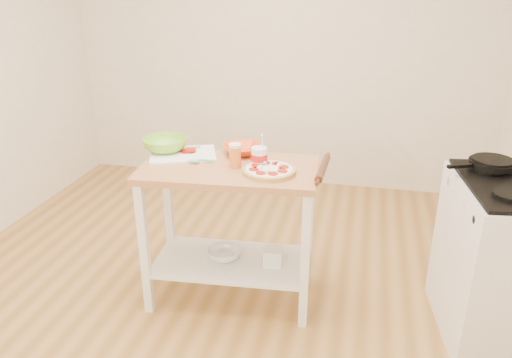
{
  "coord_description": "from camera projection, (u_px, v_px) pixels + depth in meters",
  "views": [
    {
      "loc": [
        0.83,
        -2.41,
        1.95
      ],
      "look_at": [
        0.22,
        0.25,
        0.82
      ],
      "focal_mm": 35.0,
      "sensor_mm": 36.0,
      "label": 1
    }
  ],
  "objects": [
    {
      "name": "beer_pint",
      "position": [
        235.0,
        156.0,
        2.89
      ],
      "size": [
        0.07,
        0.07,
        0.14
      ],
      "color": "orange",
      "rests_on": "prep_island"
    },
    {
      "name": "room_shell",
      "position": [
        203.0,
        99.0,
        2.57
      ],
      "size": [
        4.04,
        4.54,
        2.74
      ],
      "color": "#B88343",
      "rests_on": "ground"
    },
    {
      "name": "spatula",
      "position": [
        201.0,
        160.0,
        2.98
      ],
      "size": [
        0.15,
        0.05,
        0.01
      ],
      "rotation": [
        0.0,
        0.0,
        0.03
      ],
      "color": "#52CDB9",
      "rests_on": "cutting_board"
    },
    {
      "name": "orange_bowl",
      "position": [
        243.0,
        150.0,
        3.12
      ],
      "size": [
        0.32,
        0.32,
        0.06
      ],
      "primitive_type": "imported",
      "rotation": [
        0.0,
        0.0,
        0.49
      ],
      "color": "#E24515",
      "rests_on": "prep_island"
    },
    {
      "name": "shelf_glass_bowl",
      "position": [
        224.0,
        254.0,
        3.18
      ],
      "size": [
        0.26,
        0.26,
        0.07
      ],
      "primitive_type": "imported",
      "rotation": [
        0.0,
        0.0,
        0.23
      ],
      "color": "silver",
      "rests_on": "prep_island"
    },
    {
      "name": "prep_island",
      "position": [
        230.0,
        206.0,
        3.03
      ],
      "size": [
        1.08,
        0.65,
        0.9
      ],
      "rotation": [
        0.0,
        0.0,
        0.08
      ],
      "color": "#B4784A",
      "rests_on": "ground"
    },
    {
      "name": "yogurt_tub",
      "position": [
        259.0,
        157.0,
        2.91
      ],
      "size": [
        0.1,
        0.1,
        0.2
      ],
      "color": "white",
      "rests_on": "prep_island"
    },
    {
      "name": "pizza",
      "position": [
        269.0,
        170.0,
        2.83
      ],
      "size": [
        0.31,
        0.31,
        0.05
      ],
      "rotation": [
        0.0,
        0.0,
        0.18
      ],
      "color": "tan",
      "rests_on": "prep_island"
    },
    {
      "name": "rolling_pin",
      "position": [
        323.0,
        168.0,
        2.84
      ],
      "size": [
        0.06,
        0.38,
        0.04
      ],
      "primitive_type": "cylinder",
      "rotation": [
        1.57,
        0.0,
        -0.03
      ],
      "color": "#542813",
      "rests_on": "prep_island"
    },
    {
      "name": "skillet",
      "position": [
        491.0,
        164.0,
        2.76
      ],
      "size": [
        0.38,
        0.25,
        0.03
      ],
      "rotation": [
        0.0,
        0.0,
        0.42
      ],
      "color": "black",
      "rests_on": "gas_stove"
    },
    {
      "name": "cutting_board",
      "position": [
        183.0,
        154.0,
        3.11
      ],
      "size": [
        0.48,
        0.42,
        0.04
      ],
      "rotation": [
        0.0,
        0.0,
        0.36
      ],
      "color": "white",
      "rests_on": "prep_island"
    },
    {
      "name": "green_bowl",
      "position": [
        165.0,
        145.0,
        3.16
      ],
      "size": [
        0.32,
        0.32,
        0.09
      ],
      "primitive_type": "imported",
      "rotation": [
        0.0,
        0.0,
        -0.13
      ],
      "color": "#7DC233",
      "rests_on": "prep_island"
    },
    {
      "name": "gas_stove",
      "position": [
        509.0,
        261.0,
        2.76
      ],
      "size": [
        0.73,
        0.82,
        1.11
      ],
      "rotation": [
        0.0,
        0.0,
        0.12
      ],
      "color": "white",
      "rests_on": "ground"
    },
    {
      "name": "knife",
      "position": [
        174.0,
        150.0,
        3.15
      ],
      "size": [
        0.23,
        0.18,
        0.01
      ],
      "rotation": [
        0.0,
        0.0,
        0.59
      ],
      "color": "silver",
      "rests_on": "cutting_board"
    },
    {
      "name": "shelf_bin",
      "position": [
        273.0,
        256.0,
        3.11
      ],
      "size": [
        0.12,
        0.12,
        0.11
      ],
      "primitive_type": "cube",
      "rotation": [
        0.0,
        0.0,
        0.08
      ],
      "color": "white",
      "rests_on": "prep_island"
    }
  ]
}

